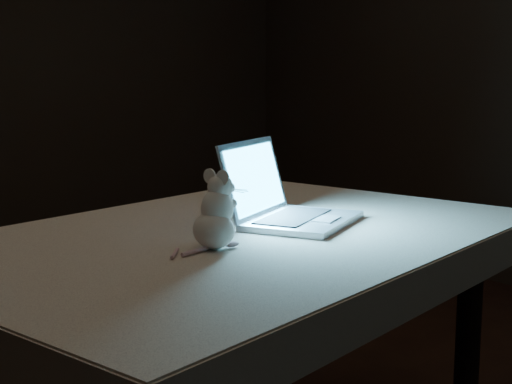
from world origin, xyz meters
TOP-DOWN VIEW (x-y plane):
  - table at (-0.04, -0.14)m, footprint 1.45×1.08m
  - tablecloth at (-0.05, -0.20)m, footprint 1.67×1.46m
  - laptop at (0.13, -0.17)m, footprint 0.38×0.36m
  - plush_mouse at (-0.18, -0.24)m, footprint 0.17×0.17m

SIDE VIEW (x-z plane):
  - table at x=-0.04m, z-range 0.00..0.70m
  - tablecloth at x=-0.05m, z-range 0.62..0.71m
  - plush_mouse at x=-0.18m, z-range 0.71..0.87m
  - laptop at x=0.13m, z-range 0.71..0.91m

